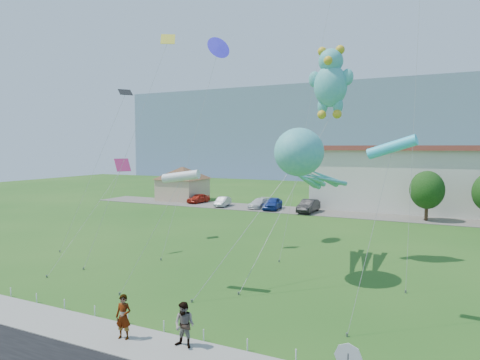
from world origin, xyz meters
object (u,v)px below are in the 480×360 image
Objects in this scene: teddy_bear_kite at (331,81)px; pedestrian_left at (123,317)px; pavilion at (183,180)px; parked_car_red at (198,198)px; parked_car_black at (308,206)px; octopus_kite at (305,163)px; pedestrian_right at (184,325)px; parked_car_blue at (273,203)px; parked_car_silver at (223,202)px; parked_car_white at (259,203)px.

pedestrian_left is at bearing -104.39° from teddy_bear_kite.
pavilion reaches higher than parked_car_red.
octopus_kite reaches higher than parked_car_black.
parked_car_blue is (-10.73, 36.73, -0.18)m from pedestrian_right.
pedestrian_left is at bearing -84.63° from parked_car_blue.
teddy_bear_kite is (0.45, 4.36, 5.63)m from octopus_kite.
parked_car_red is 0.26× the size of teddy_bear_kite.
parked_car_silver is 5.14m from parked_car_white.
parked_car_white is (13.95, -3.09, -2.34)m from pavilion.
parked_car_blue is 0.35× the size of octopus_kite.
octopus_kite is 0.85× the size of teddy_bear_kite.
parked_car_red is at bearing 175.30° from parked_car_black.
pedestrian_left is 36.95m from parked_car_black.
pavilion is at bearing 147.70° from parked_car_silver.
pavilion is 39.95m from octopus_kite.
parked_car_blue is at bearing 176.83° from parked_car_black.
pedestrian_left reaches higher than parked_car_blue.
pedestrian_left is 0.39× the size of parked_car_black.
parked_car_white is 29.53m from octopus_kite.
parked_car_black is (6.86, -0.83, 0.15)m from parked_car_white.
parked_car_white is at bearing 124.47° from teddy_bear_kite.
pedestrian_right is 38.27m from parked_car_blue.
parked_car_red is 0.85× the size of parked_car_blue.
teddy_bear_kite reaches higher than parked_car_silver.
teddy_bear_kite is (12.33, -20.45, 11.83)m from parked_car_blue.
pavilion is 0.72× the size of octopus_kite.
pedestrian_right reaches higher than parked_car_silver.
parked_car_red is 16.82m from parked_car_black.
pavilion reaches higher than parked_car_silver.
pedestrian_right is 0.14× the size of octopus_kite.
pavilion is at bearing 170.88° from parked_car_white.
parked_car_white is (-12.75, 37.19, -0.32)m from pedestrian_right.
pedestrian_left is 0.48× the size of parked_car_red.
parked_car_red is 0.30× the size of octopus_kite.
pavilion is 0.61× the size of teddy_bear_kite.
pavilion is at bearing 139.71° from teddy_bear_kite.
pedestrian_right is at bearing -95.51° from octopus_kite.
parked_car_blue is at bearing 91.43° from pedestrian_left.
pavilion is 21.29m from parked_car_black.
parked_car_blue is 4.85m from parked_car_black.
parked_car_black is at bearing -3.52° from parked_car_white.
teddy_bear_kite is (14.35, -20.90, 11.97)m from parked_car_white.
parked_car_blue is at bearing -7.62° from parked_car_silver.
parked_car_white is at bearing 4.29° from parked_car_red.
parked_car_white reaches higher than parked_car_silver.
parked_car_black is at bearing 98.03° from pedestrian_right.
octopus_kite is (7.04, -24.44, 6.19)m from parked_car_black.
pedestrian_left is at bearing -107.26° from octopus_kite.
pedestrian_left reaches higher than parked_car_black.
parked_car_black is (-5.89, 36.36, -0.17)m from pedestrian_right.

